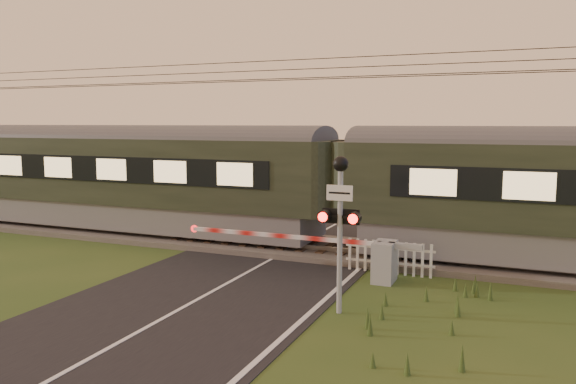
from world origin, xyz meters
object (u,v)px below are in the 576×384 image
at_px(boom_gate, 372,258).
at_px(picket_fence, 389,257).
at_px(crossing_signal, 340,206).
at_px(train, 341,186).

xyz_separation_m(boom_gate, picket_fence, (0.29, 0.80, -0.14)).
height_order(crossing_signal, picket_fence, crossing_signal).
bearing_deg(train, boom_gate, -57.65).
relative_size(train, picket_fence, 16.16).
bearing_deg(train, picket_fence, -43.52).
bearing_deg(boom_gate, crossing_signal, -90.69).
bearing_deg(boom_gate, train, 122.35).
distance_m(boom_gate, picket_fence, 0.86).
height_order(train, crossing_signal, train).
distance_m(train, boom_gate, 3.54).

